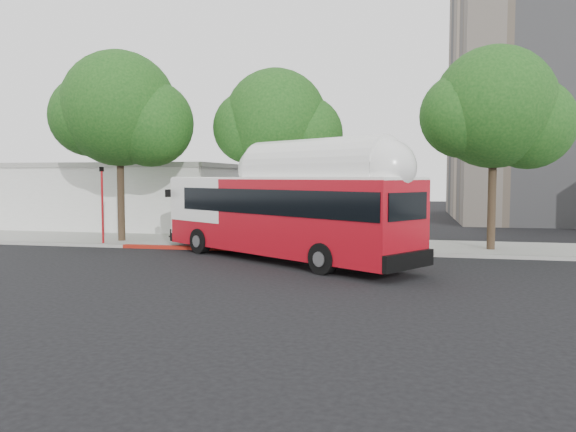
{
  "coord_description": "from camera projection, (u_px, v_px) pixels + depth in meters",
  "views": [
    {
      "loc": [
        5.34,
        -20.65,
        3.4
      ],
      "look_at": [
        0.26,
        3.0,
        1.71
      ],
      "focal_mm": 35.0,
      "sensor_mm": 36.0,
      "label": 1
    }
  ],
  "objects": [
    {
      "name": "ground",
      "position": [
        265.0,
        266.0,
        21.5
      ],
      "size": [
        120.0,
        120.0,
        0.0
      ],
      "primitive_type": "plane",
      "color": "black",
      "rests_on": "ground"
    },
    {
      "name": "sidewalk",
      "position": [
        298.0,
        244.0,
        27.83
      ],
      "size": [
        60.0,
        5.0,
        0.15
      ],
      "primitive_type": "cube",
      "color": "gray",
      "rests_on": "ground"
    },
    {
      "name": "curb_strip",
      "position": [
        287.0,
        251.0,
        25.3
      ],
      "size": [
        60.0,
        0.3,
        0.15
      ],
      "primitive_type": "cube",
      "color": "gray",
      "rests_on": "ground"
    },
    {
      "name": "red_curb_segment",
      "position": [
        223.0,
        249.0,
        25.93
      ],
      "size": [
        10.0,
        0.32,
        0.16
      ],
      "primitive_type": "cube",
      "color": "maroon",
      "rests_on": "ground"
    },
    {
      "name": "street_tree_left",
      "position": [
        128.0,
        113.0,
        28.25
      ],
      "size": [
        6.67,
        5.8,
        9.74
      ],
      "color": "#2D2116",
      "rests_on": "ground"
    },
    {
      "name": "street_tree_mid",
      "position": [
        284.0,
        125.0,
        27.12
      ],
      "size": [
        5.75,
        5.0,
        8.62
      ],
      "color": "#2D2116",
      "rests_on": "ground"
    },
    {
      "name": "street_tree_right",
      "position": [
        504.0,
        112.0,
        24.8
      ],
      "size": [
        6.21,
        5.4,
        9.18
      ],
      "color": "#2D2116",
      "rests_on": "ground"
    },
    {
      "name": "low_commercial_bldg",
      "position": [
        116.0,
        195.0,
        37.94
      ],
      "size": [
        16.2,
        10.2,
        4.25
      ],
      "color": "silver",
      "rests_on": "ground"
    },
    {
      "name": "transit_bus",
      "position": [
        282.0,
        216.0,
        22.67
      ],
      "size": [
        12.13,
        9.27,
        3.89
      ],
      "rotation": [
        0.0,
        0.0,
        -0.6
      ],
      "color": "#A00B16",
      "rests_on": "ground"
    },
    {
      "name": "signal_pole",
      "position": [
        102.0,
        206.0,
        27.45
      ],
      "size": [
        0.11,
        0.37,
        3.89
      ],
      "color": "#A61117",
      "rests_on": "ground"
    }
  ]
}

